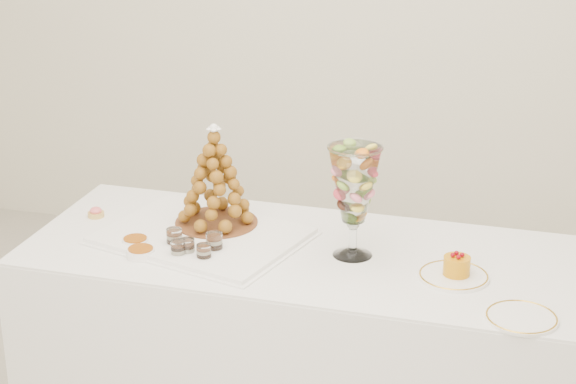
% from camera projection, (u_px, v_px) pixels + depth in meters
% --- Properties ---
extents(buffet_table, '(1.98, 0.82, 0.75)m').
position_uv_depth(buffet_table, '(306.00, 345.00, 3.46)').
color(buffet_table, white).
rests_on(buffet_table, ground).
extents(lace_tray, '(0.77, 0.66, 0.02)m').
position_uv_depth(lace_tray, '(202.00, 236.00, 3.41)').
color(lace_tray, white).
rests_on(lace_tray, buffet_table).
extents(macaron_vase, '(0.18, 0.18, 0.39)m').
position_uv_depth(macaron_vase, '(354.00, 186.00, 3.20)').
color(macaron_vase, white).
rests_on(macaron_vase, buffet_table).
extents(cake_plate, '(0.23, 0.23, 0.01)m').
position_uv_depth(cake_plate, '(454.00, 276.00, 3.12)').
color(cake_plate, white).
rests_on(cake_plate, buffet_table).
extents(spare_plate, '(0.22, 0.22, 0.01)m').
position_uv_depth(spare_plate, '(521.00, 318.00, 2.86)').
color(spare_plate, white).
rests_on(spare_plate, buffet_table).
extents(pink_tart, '(0.06, 0.06, 0.04)m').
position_uv_depth(pink_tart, '(96.00, 213.00, 3.60)').
color(pink_tart, tan).
rests_on(pink_tart, buffet_table).
extents(verrine_a, '(0.07, 0.07, 0.07)m').
position_uv_depth(verrine_a, '(174.00, 239.00, 3.32)').
color(verrine_a, white).
rests_on(verrine_a, buffet_table).
extents(verrine_b, '(0.06, 0.06, 0.07)m').
position_uv_depth(verrine_b, '(187.00, 248.00, 3.26)').
color(verrine_b, white).
rests_on(verrine_b, buffet_table).
extents(verrine_c, '(0.06, 0.06, 0.08)m').
position_uv_depth(verrine_c, '(214.00, 244.00, 3.28)').
color(verrine_c, white).
rests_on(verrine_c, buffet_table).
extents(verrine_d, '(0.06, 0.06, 0.07)m').
position_uv_depth(verrine_d, '(178.00, 250.00, 3.24)').
color(verrine_d, white).
rests_on(verrine_d, buffet_table).
extents(verrine_e, '(0.06, 0.06, 0.07)m').
position_uv_depth(verrine_e, '(204.00, 254.00, 3.22)').
color(verrine_e, white).
rests_on(verrine_e, buffet_table).
extents(ramekin_back, '(0.09, 0.09, 0.03)m').
position_uv_depth(ramekin_back, '(135.00, 243.00, 3.35)').
color(ramekin_back, white).
rests_on(ramekin_back, buffet_table).
extents(ramekin_front, '(0.10, 0.10, 0.03)m').
position_uv_depth(ramekin_front, '(141.00, 253.00, 3.27)').
color(ramekin_front, white).
rests_on(ramekin_front, buffet_table).
extents(croquembouche, '(0.30, 0.30, 0.37)m').
position_uv_depth(croquembouche, '(215.00, 176.00, 3.42)').
color(croquembouche, brown).
rests_on(croquembouche, lace_tray).
extents(mousse_cake, '(0.09, 0.09, 0.08)m').
position_uv_depth(mousse_cake, '(457.00, 265.00, 3.11)').
color(mousse_cake, orange).
rests_on(mousse_cake, cake_plate).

